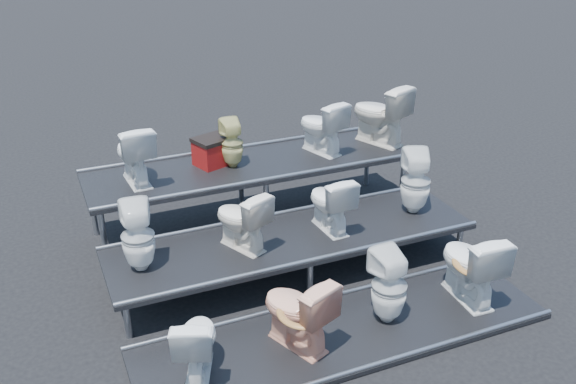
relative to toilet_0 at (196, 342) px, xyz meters
name	(u,v)px	position (x,y,z in m)	size (l,w,h in m)	color
ground	(292,271)	(1.50, 1.30, -0.39)	(80.00, 80.00, 0.00)	black
tier_front	(344,333)	(1.50, 0.00, -0.36)	(4.20, 1.20, 0.06)	black
tier_mid	(293,254)	(1.50, 1.30, -0.16)	(4.20, 1.20, 0.46)	black
tier_back	(253,193)	(1.50, 2.60, 0.04)	(4.20, 1.20, 0.86)	black
toilet_0	(196,342)	(0.00, 0.00, 0.00)	(0.37, 0.65, 0.66)	white
toilet_1	(297,311)	(0.98, 0.00, 0.06)	(0.43, 0.76, 0.77)	#EAA384
toilet_2	(389,286)	(1.98, 0.00, 0.07)	(0.36, 0.37, 0.79)	white
toilet_3	(470,264)	(2.97, 0.00, 0.08)	(0.46, 0.80, 0.82)	white
toilet_4	(138,237)	(-0.22, 1.30, 0.45)	(0.34, 0.35, 0.76)	white
toilet_5	(241,220)	(0.89, 1.30, 0.41)	(0.38, 0.67, 0.68)	silver
toilet_6	(330,202)	(1.96, 1.30, 0.41)	(0.38, 0.67, 0.68)	white
toilet_7	(416,182)	(3.11, 1.30, 0.47)	(0.36, 0.36, 0.79)	white
toilet_8	(134,154)	(0.03, 2.60, 0.83)	(0.41, 0.71, 0.73)	white
toilet_9	(232,143)	(1.24, 2.60, 0.78)	(0.28, 0.28, 0.62)	#CEC67B
toilet_10	(321,126)	(2.48, 2.60, 0.83)	(0.40, 0.70, 0.71)	white
toilet_11	(380,114)	(3.35, 2.60, 0.88)	(0.46, 0.81, 0.83)	silver
red_crate	(213,153)	(1.04, 2.75, 0.62)	(0.43, 0.34, 0.31)	maroon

